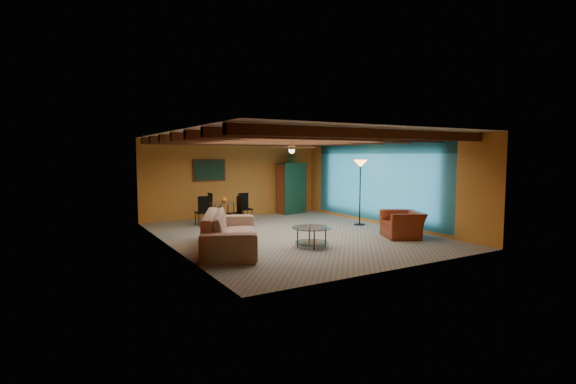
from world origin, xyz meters
TOP-DOWN VIEW (x-y plane):
  - room at (0.00, 0.11)m, footprint 6.52×8.01m
  - sofa at (-2.12, -0.82)m, footprint 2.23×3.14m
  - armchair at (2.32, -1.79)m, footprint 1.28×1.35m
  - coffee_table at (-0.37, -1.55)m, footprint 1.22×1.22m
  - dining_table at (-0.88, 2.68)m, footprint 1.86×1.86m
  - armoire at (2.20, 3.70)m, footprint 1.12×0.73m
  - floor_lamp at (2.65, 0.34)m, footprint 0.41×0.41m
  - ceiling_fan at (0.00, 0.00)m, footprint 1.50×1.50m
  - painting at (-0.90, 3.96)m, footprint 1.05×0.03m
  - potted_plant at (2.20, 3.70)m, footprint 0.46×0.41m
  - vase at (-0.88, 2.68)m, footprint 0.23×0.23m

SIDE VIEW (x-z plane):
  - coffee_table at x=-0.37m, z-range 0.00..0.48m
  - armchair at x=2.32m, z-range 0.00..0.69m
  - sofa at x=-2.12m, z-range 0.00..0.85m
  - dining_table at x=-0.88m, z-range 0.00..0.93m
  - armoire at x=2.20m, z-range 0.00..1.82m
  - floor_lamp at x=2.65m, z-range 0.00..2.02m
  - vase at x=-0.88m, z-range 0.93..1.13m
  - painting at x=-0.90m, z-range 1.32..1.97m
  - potted_plant at x=2.20m, z-range 1.82..2.28m
  - ceiling_fan at x=0.00m, z-range 2.14..2.58m
  - room at x=0.00m, z-range 1.01..3.72m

